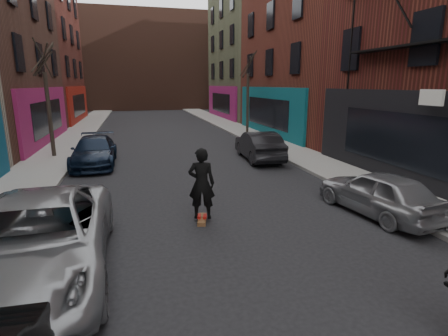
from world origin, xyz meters
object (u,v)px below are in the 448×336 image
parked_left_far (36,241)px  skateboarder (202,184)px  skateboard (202,219)px  parked_right_far (379,193)px  parked_right_end (259,146)px  tree_right_far (248,87)px  parked_left_end (94,151)px  tree_left_far (47,91)px

parked_left_far → skateboarder: (3.62, 2.09, 0.29)m
skateboard → parked_right_far: bearing=5.5°
parked_right_far → parked_right_end: (-0.74, 8.07, 0.05)m
parked_right_far → skateboarder: (-5.06, 0.76, 0.42)m
skateboard → skateboarder: bearing=0.0°
tree_right_far → parked_left_end: size_ratio=1.48×
parked_left_end → skateboarder: bearing=-66.1°
parked_right_far → parked_right_end: parked_right_end is taller
parked_left_end → parked_right_end: (7.86, -0.70, 0.05)m
parked_left_far → skateboard: (3.62, 2.09, -0.75)m
tree_left_far → parked_left_far: size_ratio=1.13×
tree_left_far → parked_left_end: bearing=-45.6°
parked_left_far → parked_right_far: bearing=7.1°
parked_right_end → skateboarder: 8.50m
tree_right_far → skateboarder: size_ratio=3.45×
parked_left_far → skateboard: bearing=28.3°
tree_left_far → skateboarder: tree_left_far is taller
tree_left_far → skateboard: 12.22m
parked_left_end → parked_right_far: parked_left_end is taller
tree_right_far → parked_left_far: 21.21m
parked_right_end → parked_left_far: bearing=53.5°
tree_left_far → parked_right_far: (10.80, -11.01, -2.72)m
parked_left_end → skateboard: (3.54, -8.01, -0.62)m
parked_left_end → skateboarder: (3.54, -8.01, 0.42)m
tree_left_far → parked_left_far: tree_left_far is taller
tree_right_far → parked_right_far: 17.33m
parked_left_end → parked_right_end: bearing=-5.0°
tree_left_far → parked_left_far: bearing=-80.3°
tree_left_far → parked_left_far: (2.12, -12.35, -2.58)m
tree_right_far → parked_right_end: size_ratio=1.57×
tree_left_far → skateboard: tree_left_far is taller
tree_left_far → skateboard: bearing=-60.8°
tree_right_far → parked_right_far: (-1.60, -17.01, -2.87)m
parked_left_far → parked_right_end: bearing=48.2°
tree_left_far → tree_right_far: tree_right_far is taller
parked_right_far → parked_right_end: size_ratio=0.90×
tree_right_far → parked_right_end: tree_right_far is taller
tree_left_far → skateboard: size_ratio=8.12×
tree_left_far → skateboarder: (5.74, -10.26, -2.29)m
tree_left_far → parked_right_far: 15.66m
parked_left_far → tree_left_far: bearing=98.1°
parked_left_end → skateboarder: 8.77m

